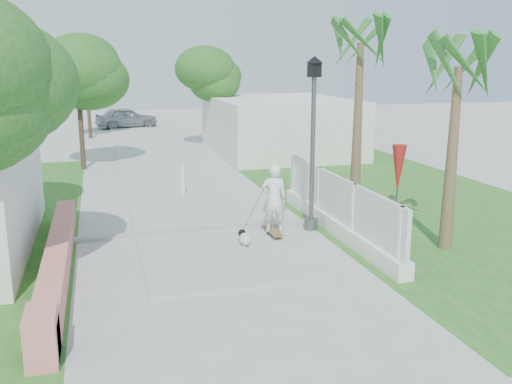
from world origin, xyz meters
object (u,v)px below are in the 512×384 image
object	(u,v)px
bollard	(183,180)
patio_umbrella	(398,169)
dog	(245,238)
parked_car	(126,118)
street_lamp	(313,137)
skateboarder	(265,204)

from	to	relation	value
bollard	patio_umbrella	world-z (taller)	patio_umbrella
bollard	dog	size ratio (longest dim) A/B	1.78
bollard	parked_car	size ratio (longest dim) A/B	0.28
bollard	parked_car	world-z (taller)	parked_car
street_lamp	bollard	xyz separation A→B (m)	(-2.70, 4.50, -1.84)
patio_umbrella	skateboarder	size ratio (longest dim) A/B	1.26
patio_umbrella	parked_car	world-z (taller)	patio_umbrella
parked_car	dog	bearing A→B (deg)	171.79
patio_umbrella	street_lamp	bearing A→B (deg)	152.24
street_lamp	skateboarder	size ratio (longest dim) A/B	2.42
bollard	skateboarder	bearing A→B (deg)	-74.77
street_lamp	parked_car	size ratio (longest dim) A/B	1.12
street_lamp	patio_umbrella	bearing A→B (deg)	-27.76
street_lamp	skateboarder	world-z (taller)	street_lamp
street_lamp	bollard	bearing A→B (deg)	120.96
street_lamp	parked_car	xyz separation A→B (m)	(-3.41, 25.11, -1.75)
dog	parked_car	world-z (taller)	parked_car
bollard	parked_car	distance (m)	20.63
skateboarder	parked_car	xyz separation A→B (m)	(-2.04, 25.49, -0.19)
patio_umbrella	dog	xyz separation A→B (m)	(-3.95, 0.01, -1.46)
skateboarder	dog	distance (m)	1.11
skateboarder	dog	bearing A→B (deg)	56.73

